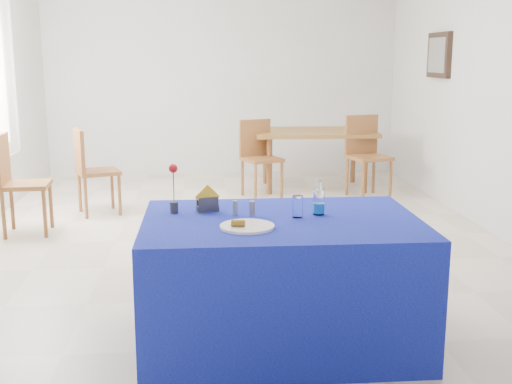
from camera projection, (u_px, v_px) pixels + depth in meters
floor at (235, 239)px, 6.05m from camera, size 7.00×7.00×0.00m
room_shell at (234, 49)px, 5.69m from camera, size 7.00×7.00×7.00m
picture_frame at (439, 55)px, 7.45m from camera, size 0.06×0.64×0.52m
picture_art at (437, 55)px, 7.45m from camera, size 0.02×0.52×0.40m
plate at (247, 226)px, 3.51m from camera, size 0.30×0.30×0.01m
drinking_glass at (298, 206)px, 3.73m from camera, size 0.06×0.06×0.13m
salt_shaker at (235, 208)px, 3.79m from camera, size 0.03×0.03×0.08m
pepper_shaker at (252, 208)px, 3.78m from camera, size 0.03×0.03×0.08m
blue_table at (281, 281)px, 3.79m from camera, size 1.60×1.10×0.76m
water_bottle at (319, 203)px, 3.79m from camera, size 0.07×0.07×0.21m
napkin_holder at (208, 203)px, 3.88m from camera, size 0.15×0.09×0.17m
rose_vase at (174, 189)px, 3.81m from camera, size 0.05×0.05×0.30m
oak_table at (314, 136)px, 8.25m from camera, size 1.55×1.01×0.76m
chair_bg_left at (259, 152)px, 7.83m from camera, size 0.54×0.54×0.93m
chair_bg_right at (366, 150)px, 7.81m from camera, size 0.55×0.55×0.99m
chair_win_a at (16, 177)px, 6.10m from camera, size 0.46×0.46×0.97m
chair_win_b at (90, 165)px, 6.87m from camera, size 0.54×0.54×0.93m
banana_pieces at (238, 223)px, 3.48m from camera, size 0.08×0.05×0.04m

